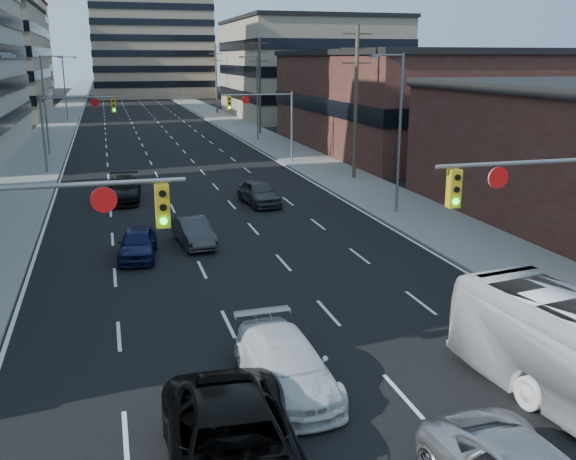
# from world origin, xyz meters

# --- Properties ---
(road_surface) EXTENTS (18.00, 300.00, 0.02)m
(road_surface) POSITION_xyz_m (0.00, 130.00, 0.01)
(road_surface) COLOR black
(road_surface) RESTS_ON ground
(sidewalk_left) EXTENTS (5.00, 300.00, 0.15)m
(sidewalk_left) POSITION_xyz_m (-11.50, 130.00, 0.07)
(sidewalk_left) COLOR slate
(sidewalk_left) RESTS_ON ground
(sidewalk_right) EXTENTS (5.00, 300.00, 0.15)m
(sidewalk_right) POSITION_xyz_m (11.50, 130.00, 0.07)
(sidewalk_right) COLOR slate
(sidewalk_right) RESTS_ON ground
(storefront_right_mid) EXTENTS (20.00, 30.00, 9.00)m
(storefront_right_mid) POSITION_xyz_m (24.00, 50.00, 4.50)
(storefront_right_mid) COLOR #472119
(storefront_right_mid) RESTS_ON ground
(office_right_far) EXTENTS (22.00, 28.00, 14.00)m
(office_right_far) POSITION_xyz_m (25.00, 88.00, 7.00)
(office_right_far) COLOR gray
(office_right_far) RESTS_ON ground
(bg_block_right) EXTENTS (22.00, 22.00, 12.00)m
(bg_block_right) POSITION_xyz_m (32.00, 130.00, 6.00)
(bg_block_right) COLOR gray
(bg_block_right) RESTS_ON ground
(signal_near_left) EXTENTS (6.59, 0.33, 6.00)m
(signal_near_left) POSITION_xyz_m (-7.45, 8.00, 4.33)
(signal_near_left) COLOR slate
(signal_near_left) RESTS_ON ground
(signal_near_right) EXTENTS (6.59, 0.33, 6.00)m
(signal_near_right) POSITION_xyz_m (7.45, 8.00, 4.33)
(signal_near_right) COLOR slate
(signal_near_right) RESTS_ON ground
(signal_far_left) EXTENTS (6.09, 0.33, 6.00)m
(signal_far_left) POSITION_xyz_m (-7.68, 45.00, 4.30)
(signal_far_left) COLOR slate
(signal_far_left) RESTS_ON ground
(signal_far_right) EXTENTS (6.09, 0.33, 6.00)m
(signal_far_right) POSITION_xyz_m (7.68, 45.00, 4.30)
(signal_far_right) COLOR slate
(signal_far_right) RESTS_ON ground
(utility_pole_block) EXTENTS (2.20, 0.28, 11.00)m
(utility_pole_block) POSITION_xyz_m (12.20, 36.00, 5.78)
(utility_pole_block) COLOR #4C3D2D
(utility_pole_block) RESTS_ON ground
(utility_pole_midblock) EXTENTS (2.20, 0.28, 11.00)m
(utility_pole_midblock) POSITION_xyz_m (12.20, 66.00, 5.78)
(utility_pole_midblock) COLOR #4C3D2D
(utility_pole_midblock) RESTS_ON ground
(utility_pole_distant) EXTENTS (2.20, 0.28, 11.00)m
(utility_pole_distant) POSITION_xyz_m (12.20, 96.00, 5.78)
(utility_pole_distant) COLOR #4C3D2D
(utility_pole_distant) RESTS_ON ground
(streetlight_left_mid) EXTENTS (2.03, 0.22, 9.00)m
(streetlight_left_mid) POSITION_xyz_m (-10.34, 55.00, 5.05)
(streetlight_left_mid) COLOR slate
(streetlight_left_mid) RESTS_ON ground
(streetlight_left_far) EXTENTS (2.03, 0.22, 9.00)m
(streetlight_left_far) POSITION_xyz_m (-10.34, 90.00, 5.05)
(streetlight_left_far) COLOR slate
(streetlight_left_far) RESTS_ON ground
(streetlight_right_near) EXTENTS (2.03, 0.22, 9.00)m
(streetlight_right_near) POSITION_xyz_m (10.34, 25.00, 5.05)
(streetlight_right_near) COLOR slate
(streetlight_right_near) RESTS_ON ground
(streetlight_right_far) EXTENTS (2.03, 0.22, 9.00)m
(streetlight_right_far) POSITION_xyz_m (10.34, 60.00, 5.05)
(streetlight_right_far) COLOR slate
(streetlight_right_far) RESTS_ON ground
(black_pickup) EXTENTS (3.29, 6.43, 1.74)m
(black_pickup) POSITION_xyz_m (-3.24, 3.53, 0.87)
(black_pickup) COLOR black
(black_pickup) RESTS_ON ground
(white_van) EXTENTS (2.22, 5.08, 1.45)m
(white_van) POSITION_xyz_m (-1.08, 7.27, 0.73)
(white_van) COLOR silver
(white_van) RESTS_ON ground
(sedan_blue) EXTENTS (2.09, 4.17, 1.36)m
(sedan_blue) POSITION_xyz_m (-4.31, 20.53, 0.68)
(sedan_blue) COLOR #0E1539
(sedan_blue) RESTS_ON ground
(sedan_grey_center) EXTENTS (1.80, 4.07, 1.30)m
(sedan_grey_center) POSITION_xyz_m (-1.60, 21.89, 0.65)
(sedan_grey_center) COLOR #303032
(sedan_grey_center) RESTS_ON ground
(sedan_black_far) EXTENTS (2.54, 5.37, 1.51)m
(sedan_black_far) POSITION_xyz_m (-4.56, 32.95, 0.76)
(sedan_black_far) COLOR black
(sedan_black_far) RESTS_ON ground
(sedan_grey_right) EXTENTS (2.22, 4.57, 1.50)m
(sedan_grey_right) POSITION_xyz_m (3.44, 29.65, 0.75)
(sedan_grey_right) COLOR #373739
(sedan_grey_right) RESTS_ON ground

